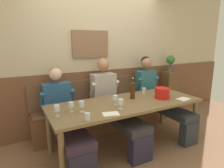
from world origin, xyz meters
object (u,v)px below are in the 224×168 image
(wine_bottle_green_tall, at_px, (133,89))
(water_tumbler_center, at_px, (144,91))
(person_left_seat, at_px, (63,114))
(dining_table, at_px, (126,106))
(wine_glass_near_bucket, at_px, (57,109))
(wine_glass_right_end, at_px, (115,98))
(person_center_left_seat, at_px, (113,101))
(potted_plant, at_px, (170,61))
(wine_glass_left_end, at_px, (71,105))
(wine_glass_by_bottle, at_px, (121,102))
(wine_glass_mid_left, at_px, (82,104))
(ice_bucket, at_px, (162,93))
(wall_bench, at_px, (105,114))
(water_tumbler_left, at_px, (87,117))
(person_center_right_seat, at_px, (157,94))

(wine_bottle_green_tall, distance_m, water_tumbler_center, 0.41)
(person_left_seat, xyz_separation_m, water_tumbler_center, (1.42, -0.04, 0.18))
(dining_table, height_order, wine_glass_near_bucket, wine_glass_near_bucket)
(dining_table, height_order, wine_glass_right_end, wine_glass_right_end)
(person_center_left_seat, distance_m, wine_glass_near_bucket, 1.10)
(person_left_seat, xyz_separation_m, potted_plant, (2.49, 0.43, 0.60))
(wine_glass_left_end, distance_m, wine_glass_by_bottle, 0.66)
(dining_table, distance_m, wine_glass_left_end, 0.87)
(wine_glass_left_end, bearing_deg, wine_glass_mid_left, -28.23)
(ice_bucket, xyz_separation_m, potted_plant, (1.00, 0.85, 0.38))
(wine_glass_by_bottle, relative_size, wine_glass_mid_left, 0.93)
(person_left_seat, xyz_separation_m, wine_glass_by_bottle, (0.65, -0.53, 0.22))
(wine_glass_near_bucket, bearing_deg, wall_bench, 36.50)
(wine_glass_near_bucket, height_order, wine_glass_mid_left, wine_glass_mid_left)
(person_center_left_seat, height_order, wine_glass_right_end, person_center_left_seat)
(wine_glass_left_end, height_order, wine_glass_right_end, wine_glass_right_end)
(dining_table, distance_m, potted_plant, 1.86)
(person_left_seat, distance_m, water_tumbler_center, 1.43)
(ice_bucket, xyz_separation_m, wine_glass_by_bottle, (-0.84, -0.11, 0.01))
(ice_bucket, xyz_separation_m, water_tumbler_center, (-0.07, 0.37, -0.04))
(wine_glass_mid_left, bearing_deg, person_left_seat, 111.36)
(person_center_left_seat, distance_m, ice_bucket, 0.82)
(wine_bottle_green_tall, bearing_deg, wine_glass_near_bucket, -172.27)
(water_tumbler_left, bearing_deg, potted_plant, 25.05)
(wine_glass_mid_left, height_order, water_tumbler_left, wine_glass_mid_left)
(person_left_seat, xyz_separation_m, wine_bottle_green_tall, (1.07, -0.21, 0.28))
(person_left_seat, relative_size, ice_bucket, 5.69)
(person_center_left_seat, xyz_separation_m, person_center_right_seat, (0.95, -0.00, 0.00))
(person_center_right_seat, xyz_separation_m, water_tumbler_center, (-0.37, -0.08, 0.12))
(ice_bucket, relative_size, wine_glass_near_bucket, 1.66)
(potted_plant, bearing_deg, wine_glass_mid_left, -160.72)
(wall_bench, height_order, wine_glass_by_bottle, wall_bench)
(wall_bench, bearing_deg, water_tumbler_left, -125.50)
(ice_bucket, height_order, water_tumbler_left, ice_bucket)
(wine_glass_near_bucket, distance_m, wine_glass_by_bottle, 0.84)
(wine_glass_mid_left, xyz_separation_m, water_tumbler_center, (1.27, 0.34, -0.05))
(person_center_left_seat, relative_size, wine_bottle_green_tall, 3.88)
(ice_bucket, bearing_deg, person_left_seat, 164.40)
(person_center_right_seat, relative_size, wine_bottle_green_tall, 3.86)
(ice_bucket, height_order, wine_glass_mid_left, ice_bucket)
(person_center_left_seat, bearing_deg, wine_glass_mid_left, -148.33)
(wall_bench, xyz_separation_m, wine_glass_mid_left, (-0.73, -0.79, 0.54))
(wine_glass_right_end, bearing_deg, wine_glass_by_bottle, -95.76)
(ice_bucket, bearing_deg, wall_bench, 126.99)
(water_tumbler_left, bearing_deg, dining_table, 25.18)
(water_tumbler_left, bearing_deg, wine_glass_left_end, 102.98)
(person_center_right_seat, bearing_deg, wall_bench, 158.04)
(person_center_left_seat, xyz_separation_m, wine_glass_mid_left, (-0.68, -0.42, 0.18))
(person_center_right_seat, bearing_deg, wine_bottle_green_tall, -161.33)
(wall_bench, height_order, wine_glass_right_end, wall_bench)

